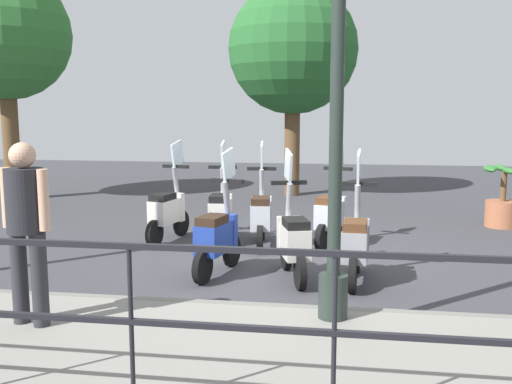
# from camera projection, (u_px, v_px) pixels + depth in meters

# --- Properties ---
(ground_plane) EXTENTS (28.00, 28.00, 0.00)m
(ground_plane) POSITION_uv_depth(u_px,v_px,m) (291.00, 262.00, 7.61)
(ground_plane) COLOR #38383D
(promenade_walkway) EXTENTS (2.20, 20.00, 0.15)m
(promenade_walkway) POSITION_uv_depth(u_px,v_px,m) (256.00, 356.00, 4.51)
(promenade_walkway) COLOR gray
(promenade_walkway) RESTS_ON ground_plane
(fence_railing) EXTENTS (0.04, 16.03, 1.07)m
(fence_railing) POSITION_uv_depth(u_px,v_px,m) (230.00, 300.00, 3.37)
(fence_railing) COLOR black
(fence_railing) RESTS_ON promenade_walkway
(lamp_post_near) EXTENTS (0.26, 0.90, 4.00)m
(lamp_post_near) POSITION_uv_depth(u_px,v_px,m) (336.00, 121.00, 4.90)
(lamp_post_near) COLOR #232D28
(lamp_post_near) RESTS_ON promenade_walkway
(pedestrian_distant) EXTENTS (0.38, 0.48, 1.59)m
(pedestrian_distant) POSITION_uv_depth(u_px,v_px,m) (26.00, 220.00, 4.86)
(pedestrian_distant) COLOR #28282D
(pedestrian_distant) RESTS_ON promenade_walkway
(tree_large) EXTENTS (2.84, 2.84, 5.06)m
(tree_large) POSITION_uv_depth(u_px,v_px,m) (5.00, 35.00, 12.36)
(tree_large) COLOR brown
(tree_large) RESTS_ON ground_plane
(tree_distant) EXTENTS (2.97, 2.97, 4.87)m
(tree_distant) POSITION_uv_depth(u_px,v_px,m) (293.00, 50.00, 13.04)
(tree_distant) COLOR brown
(tree_distant) RESTS_ON ground_plane
(potted_palm) EXTENTS (1.06, 0.66, 1.05)m
(potted_palm) POSITION_uv_depth(u_px,v_px,m) (503.00, 201.00, 9.81)
(potted_palm) COLOR #9E5B3D
(potted_palm) RESTS_ON ground_plane
(scooter_near_0) EXTENTS (1.23, 0.44, 1.54)m
(scooter_near_0) POSITION_uv_depth(u_px,v_px,m) (355.00, 242.00, 6.63)
(scooter_near_0) COLOR black
(scooter_near_0) RESTS_ON ground_plane
(scooter_near_1) EXTENTS (1.20, 0.54, 1.54)m
(scooter_near_1) POSITION_uv_depth(u_px,v_px,m) (293.00, 240.00, 6.75)
(scooter_near_1) COLOR black
(scooter_near_1) RESTS_ON ground_plane
(scooter_near_2) EXTENTS (1.22, 0.51, 1.54)m
(scooter_near_2) POSITION_uv_depth(u_px,v_px,m) (217.00, 236.00, 6.93)
(scooter_near_2) COLOR black
(scooter_near_2) RESTS_ON ground_plane
(scooter_far_0) EXTENTS (1.20, 0.55, 1.54)m
(scooter_far_0) POSITION_uv_depth(u_px,v_px,m) (331.00, 214.00, 8.42)
(scooter_far_0) COLOR black
(scooter_far_0) RESTS_ON ground_plane
(scooter_far_1) EXTENTS (1.23, 0.44, 1.54)m
(scooter_far_1) POSITION_uv_depth(u_px,v_px,m) (261.00, 214.00, 8.38)
(scooter_far_1) COLOR black
(scooter_far_1) RESTS_ON ground_plane
(scooter_far_2) EXTENTS (1.23, 0.44, 1.54)m
(scooter_far_2) POSITION_uv_depth(u_px,v_px,m) (221.00, 212.00, 8.61)
(scooter_far_2) COLOR black
(scooter_far_2) RESTS_ON ground_plane
(scooter_far_3) EXTENTS (1.22, 0.50, 1.54)m
(scooter_far_3) POSITION_uv_depth(u_px,v_px,m) (168.00, 210.00, 8.73)
(scooter_far_3) COLOR black
(scooter_far_3) RESTS_ON ground_plane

